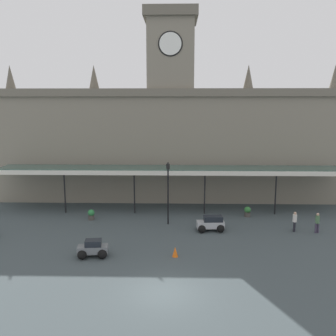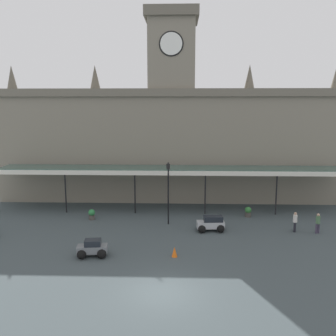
% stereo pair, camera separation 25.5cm
% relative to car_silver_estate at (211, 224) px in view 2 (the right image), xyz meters
% --- Properties ---
extents(ground_plane, '(140.00, 140.00, 0.00)m').
position_rel_car_silver_estate_xyz_m(ground_plane, '(-3.54, -10.37, -0.56)').
color(ground_plane, '#3D474A').
extents(station_building, '(36.84, 5.69, 19.99)m').
position_rel_car_silver_estate_xyz_m(station_building, '(-3.54, 11.17, 6.24)').
color(station_building, gray).
rests_on(station_building, ground).
extents(entrance_canopy, '(33.70, 3.26, 4.26)m').
position_rel_car_silver_estate_xyz_m(entrance_canopy, '(-3.54, 6.16, 3.54)').
color(entrance_canopy, '#38564C').
rests_on(entrance_canopy, ground).
extents(car_silver_estate, '(2.31, 1.66, 1.27)m').
position_rel_car_silver_estate_xyz_m(car_silver_estate, '(0.00, 0.00, 0.00)').
color(car_silver_estate, '#B2B5BA').
rests_on(car_silver_estate, ground).
extents(car_grey_sedan, '(2.14, 1.67, 1.19)m').
position_rel_car_silver_estate_xyz_m(car_grey_sedan, '(-8.58, -5.50, -0.06)').
color(car_grey_sedan, slate).
rests_on(car_grey_sedan, ground).
extents(pedestrian_beside_cars, '(0.38, 0.34, 1.67)m').
position_rel_car_silver_estate_xyz_m(pedestrian_beside_cars, '(8.60, -0.30, 0.34)').
color(pedestrian_beside_cars, '#3F384C').
rests_on(pedestrian_beside_cars, ground).
extents(pedestrian_near_entrance, '(0.34, 0.37, 1.67)m').
position_rel_car_silver_estate_xyz_m(pedestrian_near_entrance, '(6.86, 0.00, 0.34)').
color(pedestrian_near_entrance, black).
rests_on(pedestrian_near_entrance, ground).
extents(victorian_lamppost, '(0.30, 0.30, 5.49)m').
position_rel_car_silver_estate_xyz_m(victorian_lamppost, '(-3.59, 1.65, 2.80)').
color(victorian_lamppost, black).
rests_on(victorian_lamppost, ground).
extents(traffic_cone, '(0.40, 0.40, 0.70)m').
position_rel_car_silver_estate_xyz_m(traffic_cone, '(-2.93, -5.41, -0.21)').
color(traffic_cone, orange).
rests_on(traffic_cone, ground).
extents(planter_near_kerb, '(0.60, 0.60, 0.96)m').
position_rel_car_silver_estate_xyz_m(planter_near_kerb, '(3.77, 4.06, -0.07)').
color(planter_near_kerb, '#47423D').
rests_on(planter_near_kerb, ground).
extents(planter_by_canopy, '(0.60, 0.60, 0.96)m').
position_rel_car_silver_estate_xyz_m(planter_by_canopy, '(-10.60, 2.71, -0.07)').
color(planter_by_canopy, '#47423D').
rests_on(planter_by_canopy, ground).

